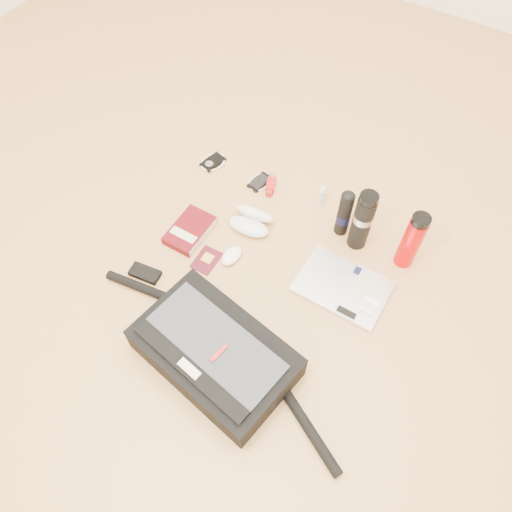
{
  "coord_description": "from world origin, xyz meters",
  "views": [
    {
      "loc": [
        0.47,
        -0.72,
        1.56
      ],
      "look_at": [
        -0.02,
        0.1,
        0.06
      ],
      "focal_mm": 35.0,
      "sensor_mm": 36.0,
      "label": 1
    }
  ],
  "objects_px": {
    "book": "(190,231)",
    "laptop": "(343,287)",
    "messenger_bag": "(214,353)",
    "thermos_red": "(412,241)",
    "thermos_black": "(362,220)"
  },
  "relations": [
    {
      "from": "laptop",
      "to": "thermos_red",
      "type": "distance_m",
      "value": 0.29
    },
    {
      "from": "laptop",
      "to": "book",
      "type": "relative_size",
      "value": 1.65
    },
    {
      "from": "book",
      "to": "laptop",
      "type": "bearing_deg",
      "value": 7.39
    },
    {
      "from": "book",
      "to": "thermos_black",
      "type": "distance_m",
      "value": 0.64
    },
    {
      "from": "thermos_black",
      "to": "book",
      "type": "bearing_deg",
      "value": -153.06
    },
    {
      "from": "messenger_bag",
      "to": "thermos_red",
      "type": "bearing_deg",
      "value": 70.84
    },
    {
      "from": "thermos_black",
      "to": "thermos_red",
      "type": "relative_size",
      "value": 1.05
    },
    {
      "from": "book",
      "to": "thermos_black",
      "type": "height_order",
      "value": "thermos_black"
    },
    {
      "from": "messenger_bag",
      "to": "book",
      "type": "distance_m",
      "value": 0.52
    },
    {
      "from": "thermos_black",
      "to": "thermos_red",
      "type": "xyz_separation_m",
      "value": [
        0.18,
        0.01,
        -0.01
      ]
    },
    {
      "from": "messenger_bag",
      "to": "book",
      "type": "relative_size",
      "value": 5.25
    },
    {
      "from": "thermos_black",
      "to": "laptop",
      "type": "bearing_deg",
      "value": -78.67
    },
    {
      "from": "thermos_red",
      "to": "laptop",
      "type": "bearing_deg",
      "value": -122.41
    },
    {
      "from": "messenger_bag",
      "to": "book",
      "type": "xyz_separation_m",
      "value": [
        -0.36,
        0.38,
        -0.05
      ]
    },
    {
      "from": "laptop",
      "to": "thermos_red",
      "type": "xyz_separation_m",
      "value": [
        0.14,
        0.22,
        0.12
      ]
    }
  ]
}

